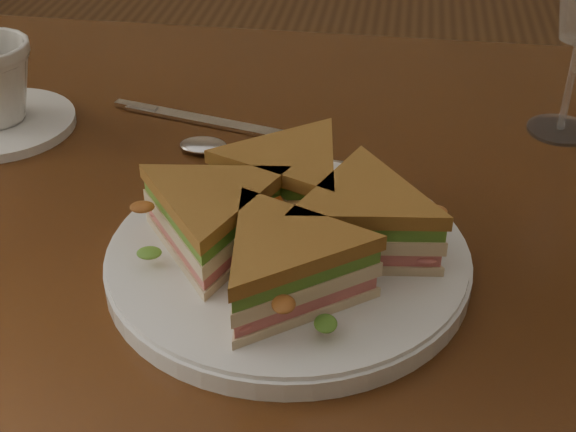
% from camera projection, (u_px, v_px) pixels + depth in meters
% --- Properties ---
extents(table, '(1.20, 0.80, 0.75)m').
position_uv_depth(table, '(272.00, 275.00, 0.79)').
color(table, '#351B0C').
rests_on(table, ground).
extents(plate, '(0.29, 0.29, 0.02)m').
position_uv_depth(plate, '(288.00, 260.00, 0.64)').
color(plate, white).
rests_on(plate, table).
extents(sandwich_wedges, '(0.27, 0.27, 0.06)m').
position_uv_depth(sandwich_wedges, '(288.00, 221.00, 0.62)').
color(sandwich_wedges, beige).
rests_on(sandwich_wedges, plate).
extents(crisps_mound, '(0.09, 0.09, 0.05)m').
position_uv_depth(crisps_mound, '(288.00, 226.00, 0.62)').
color(crisps_mound, '#CC5B1A').
rests_on(crisps_mound, plate).
extents(spoon, '(0.18, 0.04, 0.01)m').
position_uv_depth(spoon, '(225.00, 149.00, 0.80)').
color(spoon, silver).
rests_on(spoon, table).
extents(knife, '(0.21, 0.06, 0.00)m').
position_uv_depth(knife, '(198.00, 120.00, 0.85)').
color(knife, silver).
rests_on(knife, table).
extents(saucer, '(0.16, 0.16, 0.01)m').
position_uv_depth(saucer, '(0.00, 124.00, 0.84)').
color(saucer, white).
rests_on(saucer, table).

